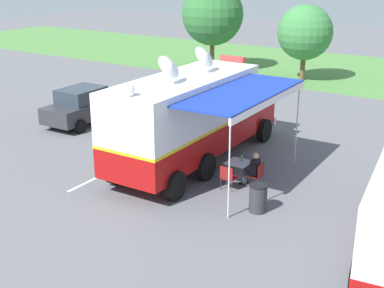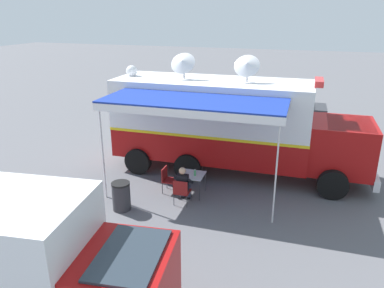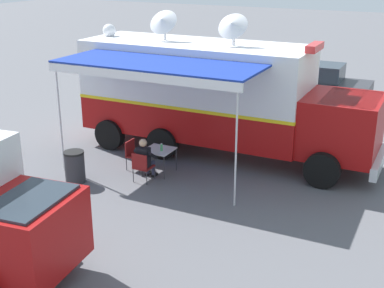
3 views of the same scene
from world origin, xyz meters
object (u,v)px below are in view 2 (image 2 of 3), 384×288
object	(u,v)px
seated_responder	(183,184)
car_behind_truck	(285,108)
command_truck	(231,123)
trash_bin	(121,196)
folding_chair_beside_table	(168,178)
folding_table	(192,176)
water_bottle	(195,173)
folding_chair_at_table	(181,190)

from	to	relation	value
seated_responder	car_behind_truck	distance (m)	10.51
command_truck	trash_bin	xyz separation A→B (m)	(3.96, -2.52, -1.49)
command_truck	folding_chair_beside_table	world-z (taller)	command_truck
folding_table	seated_responder	xyz separation A→B (m)	(0.61, -0.09, -0.02)
folding_table	water_bottle	xyz separation A→B (m)	(0.06, 0.12, 0.16)
folding_table	car_behind_truck	size ratio (longest dim) A/B	0.19
folding_chair_at_table	car_behind_truck	world-z (taller)	car_behind_truck
seated_responder	trash_bin	size ratio (longest dim) A/B	1.37
command_truck	folding_chair_beside_table	xyz separation A→B (m)	(2.36, -1.60, -1.43)
water_bottle	trash_bin	xyz separation A→B (m)	(1.60, -1.88, -0.38)
water_bottle	car_behind_truck	world-z (taller)	car_behind_truck
seated_responder	car_behind_truck	xyz separation A→B (m)	(-10.26, 2.26, 0.23)
seated_responder	trash_bin	bearing A→B (deg)	-57.91
command_truck	trash_bin	world-z (taller)	command_truck
water_bottle	folding_chair_beside_table	world-z (taller)	water_bottle
folding_chair_beside_table	trash_bin	bearing A→B (deg)	-29.71
water_bottle	seated_responder	xyz separation A→B (m)	(0.55, -0.21, -0.18)
folding_table	trash_bin	distance (m)	2.43
folding_chair_beside_table	car_behind_truck	size ratio (longest dim) A/B	0.20
folding_table	folding_chair_at_table	distance (m)	0.82
water_bottle	car_behind_truck	xyz separation A→B (m)	(-9.71, 2.04, 0.05)
seated_responder	folding_chair_at_table	bearing A→B (deg)	1.26
folding_chair_at_table	seated_responder	bearing A→B (deg)	-178.74
folding_chair_at_table	seated_responder	distance (m)	0.23
water_bottle	seated_responder	world-z (taller)	seated_responder
command_truck	car_behind_truck	xyz separation A→B (m)	(-7.35, 1.41, -1.07)
folding_table	trash_bin	bearing A→B (deg)	-46.71
water_bottle	car_behind_truck	bearing A→B (deg)	168.12
folding_chair_at_table	seated_responder	size ratio (longest dim) A/B	0.70
car_behind_truck	folding_chair_at_table	bearing A→B (deg)	-12.16
folding_chair_beside_table	car_behind_truck	distance (m)	10.18
command_truck	folding_table	size ratio (longest dim) A/B	11.67
folding_chair_at_table	trash_bin	world-z (taller)	trash_bin
command_truck	folding_table	distance (m)	2.73
folding_table	folding_chair_at_table	size ratio (longest dim) A/B	0.94
folding_chair_beside_table	seated_responder	world-z (taller)	seated_responder
command_truck	folding_chair_at_table	distance (m)	3.51
folding_chair_at_table	folding_table	bearing A→B (deg)	173.89
water_bottle	folding_chair_at_table	xyz separation A→B (m)	(0.74, -0.21, -0.32)
seated_responder	car_behind_truck	size ratio (longest dim) A/B	0.29
command_truck	folding_chair_at_table	world-z (taller)	command_truck
folding_chair_beside_table	car_behind_truck	xyz separation A→B (m)	(-9.71, 3.02, 0.37)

